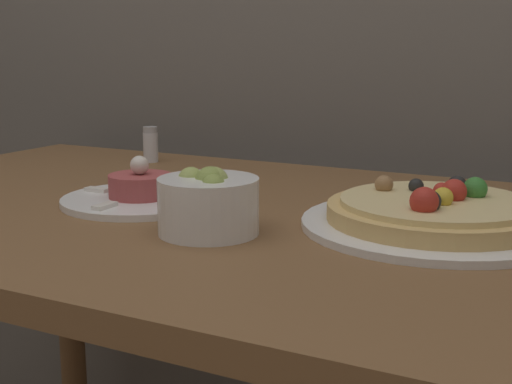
% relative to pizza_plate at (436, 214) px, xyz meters
% --- Properties ---
extents(dining_table, '(1.36, 0.81, 0.80)m').
position_rel_pizza_plate_xyz_m(dining_table, '(-0.32, -0.03, -0.13)').
color(dining_table, brown).
rests_on(dining_table, ground_plane).
extents(pizza_plate, '(0.35, 0.35, 0.07)m').
position_rel_pizza_plate_xyz_m(pizza_plate, '(0.00, 0.00, 0.00)').
color(pizza_plate, white).
rests_on(pizza_plate, dining_table).
extents(tartare_plate, '(0.24, 0.24, 0.07)m').
position_rel_pizza_plate_xyz_m(tartare_plate, '(-0.43, -0.06, -0.01)').
color(tartare_plate, white).
rests_on(tartare_plate, dining_table).
extents(small_bowl, '(0.13, 0.13, 0.09)m').
position_rel_pizza_plate_xyz_m(small_bowl, '(-0.25, -0.16, 0.02)').
color(small_bowl, white).
rests_on(small_bowl, dining_table).
extents(salt_shaker, '(0.03, 0.03, 0.07)m').
position_rel_pizza_plate_xyz_m(salt_shaker, '(-0.64, 0.26, 0.02)').
color(salt_shaker, silver).
rests_on(salt_shaker, dining_table).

